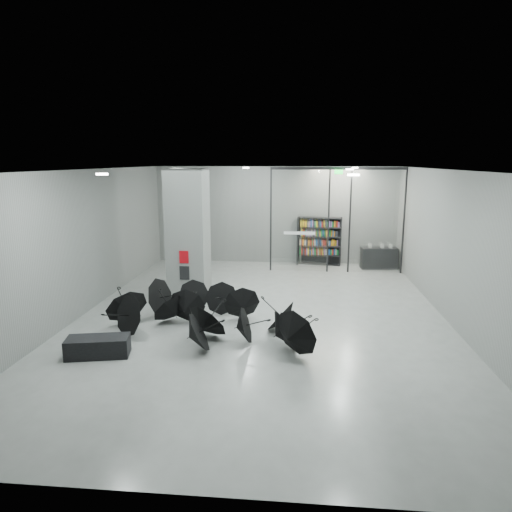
# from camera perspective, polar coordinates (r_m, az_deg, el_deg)

# --- Properties ---
(room) EXTENTS (14.00, 14.02, 4.01)m
(room) POSITION_cam_1_polar(r_m,az_deg,el_deg) (12.20, 0.75, 5.18)
(room) COLOR gray
(room) RESTS_ON ground
(column) EXTENTS (1.20, 1.20, 4.00)m
(column) POSITION_cam_1_polar(r_m,az_deg,el_deg) (14.67, -8.41, 2.86)
(column) COLOR slate
(column) RESTS_ON ground
(fire_cabinet) EXTENTS (0.28, 0.04, 0.38)m
(fire_cabinet) POSITION_cam_1_polar(r_m,az_deg,el_deg) (14.20, -8.92, -0.13)
(fire_cabinet) COLOR #A50A07
(fire_cabinet) RESTS_ON column
(info_panel) EXTENTS (0.30, 0.03, 0.42)m
(info_panel) POSITION_cam_1_polar(r_m,az_deg,el_deg) (14.31, -8.86, -2.09)
(info_panel) COLOR black
(info_panel) RESTS_ON column
(exit_sign) EXTENTS (0.30, 0.06, 0.15)m
(exit_sign) POSITION_cam_1_polar(r_m,az_deg,el_deg) (17.44, 10.21, 10.20)
(exit_sign) COLOR #0CE533
(exit_sign) RESTS_ON room
(glass_partition) EXTENTS (5.06, 0.08, 4.00)m
(glass_partition) POSITION_cam_1_polar(r_m,az_deg,el_deg) (17.76, 9.94, 4.93)
(glass_partition) COLOR silver
(glass_partition) RESTS_ON ground
(bench) EXTENTS (1.44, 0.84, 0.43)m
(bench) POSITION_cam_1_polar(r_m,az_deg,el_deg) (10.91, -18.99, -10.57)
(bench) COLOR black
(bench) RESTS_ON ground
(bookshelf) EXTENTS (1.82, 0.63, 1.97)m
(bookshelf) POSITION_cam_1_polar(r_m,az_deg,el_deg) (19.13, 7.84, 1.86)
(bookshelf) COLOR black
(bookshelf) RESTS_ON ground
(shop_counter) EXTENTS (1.46, 0.69, 0.85)m
(shop_counter) POSITION_cam_1_polar(r_m,az_deg,el_deg) (18.96, 14.98, -0.25)
(shop_counter) COLOR black
(shop_counter) RESTS_ON ground
(umbrella_cluster) EXTENTS (5.75, 4.60, 1.34)m
(umbrella_cluster) POSITION_cam_1_polar(r_m,az_deg,el_deg) (11.70, -6.39, -7.90)
(umbrella_cluster) COLOR black
(umbrella_cluster) RESTS_ON ground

